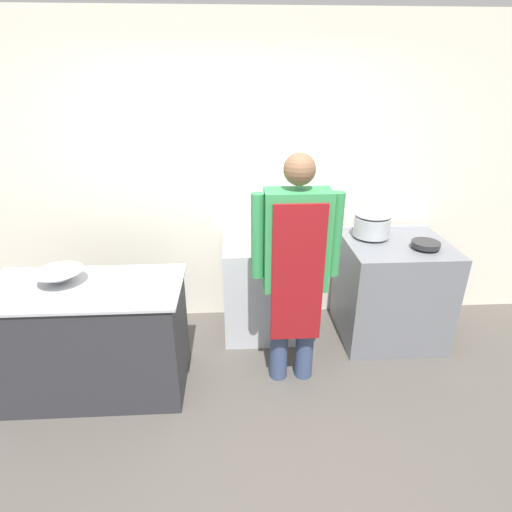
# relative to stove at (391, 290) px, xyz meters

# --- Properties ---
(ground_plane) EXTENTS (14.00, 14.00, 0.00)m
(ground_plane) POSITION_rel_stove_xyz_m (-1.36, -1.28, -0.46)
(ground_plane) COLOR #4C4742
(wall_back) EXTENTS (8.00, 0.05, 2.70)m
(wall_back) POSITION_rel_stove_xyz_m (-1.36, 0.47, 0.89)
(wall_back) COLOR silver
(wall_back) RESTS_ON ground_plane
(prep_counter) EXTENTS (1.38, 0.68, 0.87)m
(prep_counter) POSITION_rel_stove_xyz_m (-2.46, -0.57, -0.02)
(prep_counter) COLOR #2D2D33
(prep_counter) RESTS_ON ground_plane
(stove) EXTENTS (0.86, 0.78, 0.93)m
(stove) POSITION_rel_stove_xyz_m (0.00, 0.00, 0.00)
(stove) COLOR slate
(stove) RESTS_ON ground_plane
(fridge_unit) EXTENTS (0.68, 0.60, 0.89)m
(fridge_unit) POSITION_rel_stove_xyz_m (-1.15, 0.12, -0.01)
(fridge_unit) COLOR silver
(fridge_unit) RESTS_ON ground_plane
(person_cook) EXTENTS (0.63, 0.24, 1.77)m
(person_cook) POSITION_rel_stove_xyz_m (-0.96, -0.54, 0.55)
(person_cook) COLOR #38476B
(person_cook) RESTS_ON ground_plane
(mixing_bowl) EXTENTS (0.34, 0.34, 0.10)m
(mixing_bowl) POSITION_rel_stove_xyz_m (-2.62, -0.51, 0.46)
(mixing_bowl) COLOR #B2B5BC
(mixing_bowl) RESTS_ON prep_counter
(small_bowl) EXTENTS (0.22, 0.22, 0.07)m
(small_bowl) POSITION_rel_stove_xyz_m (-2.67, -0.39, 0.45)
(small_bowl) COLOR #B2B5BC
(small_bowl) RESTS_ON prep_counter
(stock_pot) EXTENTS (0.31, 0.31, 0.22)m
(stock_pot) POSITION_rel_stove_xyz_m (-0.19, 0.14, 0.59)
(stock_pot) COLOR #B2B5BC
(stock_pot) RESTS_ON stove
(saute_pan) EXTENTS (0.23, 0.23, 0.04)m
(saute_pan) POSITION_rel_stove_xyz_m (0.17, -0.14, 0.50)
(saute_pan) COLOR #262628
(saute_pan) RESTS_ON stove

